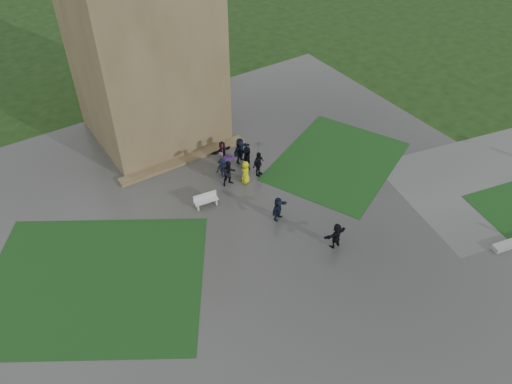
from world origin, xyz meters
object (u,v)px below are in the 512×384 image
bench (206,200)px  pedestrian_mid (278,209)px  tower (137,6)px  pedestrian_near (336,235)px

bench → pedestrian_mid: pedestrian_mid is taller
bench → pedestrian_mid: bearing=-40.3°
tower → pedestrian_near: bearing=-78.0°
pedestrian_mid → pedestrian_near: 3.74m
tower → pedestrian_near: tower is taller
pedestrian_mid → pedestrian_near: pedestrian_near is taller
bench → tower: bearing=92.3°
tower → bench: tower is taller
tower → pedestrian_mid: bearing=-80.8°
pedestrian_near → tower: bearing=-78.1°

